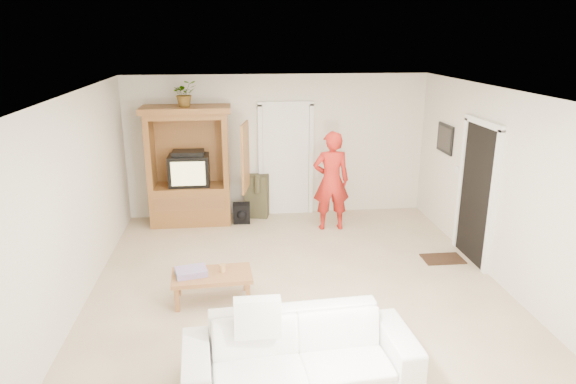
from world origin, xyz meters
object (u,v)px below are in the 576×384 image
sofa (300,352)px  coffee_table (212,277)px  armoire (191,174)px  man (331,181)px

sofa → coffee_table: sofa is taller
armoire → coffee_table: bearing=-81.4°
armoire → man: 2.48m
armoire → coffee_table: (0.44, -2.95, -0.58)m
man → sofa: bearing=76.2°
armoire → man: armoire is taller
coffee_table → man: bearing=46.9°
man → coffee_table: bearing=51.1°
armoire → sofa: bearing=-73.9°
man → sofa: man is taller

